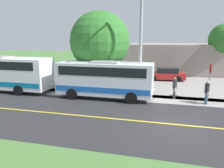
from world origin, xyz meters
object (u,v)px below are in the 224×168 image
Objects in this scene: commercial_building at (211,58)px; shuttle_bus_front at (105,78)px; pedestrian_with_bags at (207,91)px; street_light_pole at (141,39)px; tree_curbside at (100,41)px; pedestrian_waiting at (175,87)px; parked_car_near at (166,74)px; stop_sign at (210,75)px.

shuttle_bus_front is at bearing -32.84° from commercial_building.
pedestrian_with_bags is 0.20× the size of street_light_pole.
tree_curbside is 0.31× the size of commercial_building.
commercial_building reaches higher than pedestrian_waiting.
pedestrian_waiting is (-0.93, -2.27, -0.02)m from pedestrian_with_bags.
tree_curbside reaches higher than parked_car_near.
commercial_building is (-15.30, 2.70, 0.01)m from stop_sign.
street_light_pole reaches higher than commercial_building.
pedestrian_with_bags is 2.46m from pedestrian_waiting.
tree_curbside reaches higher than pedestrian_waiting.
shuttle_bus_front is 2.73× the size of stop_sign.
pedestrian_with_bags is 9.35m from parked_car_near.
shuttle_bus_front is at bearing -79.16° from stop_sign.
shuttle_bus_front is 1.08× the size of tree_curbside.
street_light_pole is 1.93× the size of parked_car_near.
stop_sign is 0.63× the size of parked_car_near.
street_light_pole reaches higher than parked_car_near.
stop_sign is 6.22m from street_light_pole.
tree_curbside reaches higher than stop_sign.
street_light_pole reaches higher than pedestrian_with_bags.
pedestrian_waiting is 0.61× the size of stop_sign.
tree_curbside is (-1.30, -9.48, 2.55)m from stop_sign.
tree_curbside is at bearing -121.65° from street_light_pole.
stop_sign is at bearing -10.01° from commercial_building.
tree_curbside is (-2.75, -9.12, 3.54)m from pedestrian_with_bags.
stop_sign is at bearing 101.11° from pedestrian_waiting.
pedestrian_with_bags is at bearing 90.89° from shuttle_bus_front.
tree_curbside is (-2.87, -1.29, 2.86)m from shuttle_bus_front.
street_light_pole is at bearing 58.35° from tree_curbside.
tree_curbside is at bearing -44.91° from parked_car_near.
street_light_pole is at bearing -13.01° from parked_car_near.
shuttle_bus_front is 8.34m from stop_sign.
stop_sign is at bearing 82.19° from tree_curbside.
shuttle_bus_front is 0.33× the size of commercial_building.
tree_curbside is at bearing -155.71° from shuttle_bus_front.
tree_curbside is at bearing -41.02° from commercial_building.
parked_car_near is at bearing -155.20° from stop_sign.
street_light_pole reaches higher than tree_curbside.
shuttle_bus_front is 5.70m from pedestrian_waiting.
pedestrian_with_bags is at bearing -13.82° from stop_sign.
commercial_building is at bearing 147.16° from shuttle_bus_front.
commercial_building reaches higher than stop_sign.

